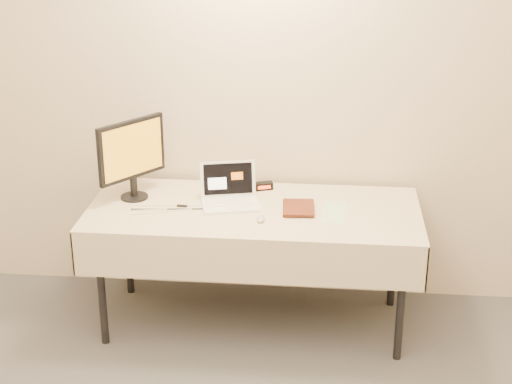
# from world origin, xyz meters

# --- Properties ---
(back_wall) EXTENTS (4.00, 0.10, 2.70)m
(back_wall) POSITION_xyz_m (0.00, 2.50, 1.35)
(back_wall) COLOR beige
(back_wall) RESTS_ON ground
(table) EXTENTS (1.86, 0.81, 0.74)m
(table) POSITION_xyz_m (0.00, 2.05, 0.68)
(table) COLOR black
(table) RESTS_ON ground
(laptop) EXTENTS (0.37, 0.34, 0.22)m
(laptop) POSITION_xyz_m (-0.15, 2.11, 0.79)
(laptop) COLOR white
(laptop) RESTS_ON table
(monitor) EXTENTS (0.30, 0.38, 0.47)m
(monitor) POSITION_xyz_m (-0.70, 2.13, 1.01)
(monitor) COLOR black
(monitor) RESTS_ON table
(book) EXTENTS (0.18, 0.03, 0.23)m
(book) POSITION_xyz_m (0.16, 2.04, 0.86)
(book) COLOR maroon
(book) RESTS_ON table
(alarm_clock) EXTENTS (0.12, 0.08, 0.05)m
(alarm_clock) POSITION_xyz_m (0.03, 2.34, 0.76)
(alarm_clock) COLOR black
(alarm_clock) RESTS_ON table
(clicker) EXTENTS (0.05, 0.10, 0.02)m
(clicker) POSITION_xyz_m (0.05, 1.88, 0.75)
(clicker) COLOR #B4B4B6
(clicker) RESTS_ON table
(paper_form) EXTENTS (0.15, 0.32, 0.00)m
(paper_form) POSITION_xyz_m (0.45, 2.03, 0.74)
(paper_form) COLOR #B5DCAF
(paper_form) RESTS_ON table
(usb_dongle) EXTENTS (0.06, 0.02, 0.01)m
(usb_dongle) POSITION_xyz_m (-0.40, 2.03, 0.74)
(usb_dongle) COLOR black
(usb_dongle) RESTS_ON table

